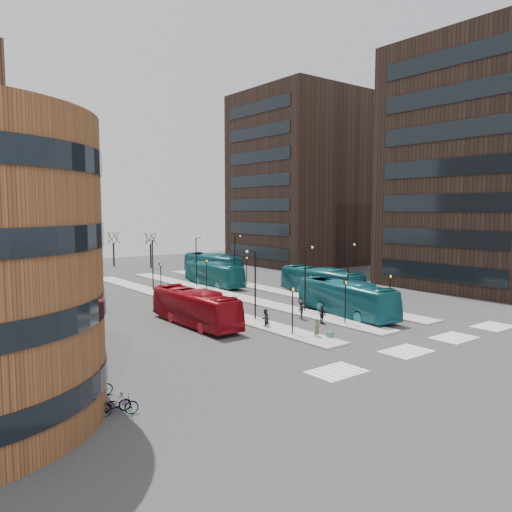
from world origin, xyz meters
TOP-DOWN VIEW (x-y plane):
  - ground at (0.00, 0.00)m, footprint 160.00×160.00m
  - island_left at (-4.00, 30.00)m, footprint 2.50×45.00m
  - island_mid at (2.00, 30.00)m, footprint 2.50×45.00m
  - island_right at (8.00, 30.00)m, footprint 2.50×45.00m
  - suitcase at (-2.75, 9.56)m, footprint 0.53×0.48m
  - red_bus at (-8.50, 19.71)m, footprint 2.61×10.92m
  - teal_bus_a at (4.52, 14.55)m, footprint 4.24×11.82m
  - teal_bus_b at (4.65, 37.12)m, footprint 3.00×11.07m
  - teal_bus_c at (10.16, 23.33)m, footprint 3.32×11.69m
  - teal_bus_d at (10.16, 45.90)m, footprint 3.34×11.62m
  - traveller at (-3.46, 10.24)m, footprint 0.59×0.41m
  - commuter_a at (-4.49, 15.26)m, footprint 0.86×0.72m
  - commuter_b at (0.28, 13.42)m, footprint 0.48×0.98m
  - commuter_c at (0.16, 15.95)m, footprint 1.12×1.32m
  - bicycle_near at (-21.00, 5.94)m, footprint 2.03×1.29m
  - bicycle_mid at (-21.00, 6.35)m, footprint 1.66×0.82m
  - bicycle_far at (-21.00, 9.00)m, footprint 1.92×1.02m
  - crosswalk_stripes at (1.75, 4.00)m, footprint 22.35×2.40m
  - tower_near at (31.98, 16.00)m, footprint 20.12×20.00m
  - tower_far at (31.98, 50.00)m, footprint 20.12×20.00m
  - sign_poles at (1.60, 23.00)m, footprint 12.45×22.12m
  - lamp_posts at (2.64, 28.00)m, footprint 14.04×20.24m
  - bare_trees at (2.67, 62.67)m, footprint 10.97×8.14m

SIDE VIEW (x-z plane):
  - ground at x=0.00m, z-range 0.00..0.00m
  - crosswalk_stripes at x=1.75m, z-range 0.00..0.01m
  - island_left at x=-4.00m, z-range 0.00..0.15m
  - island_mid at x=2.00m, z-range 0.00..0.15m
  - island_right at x=8.00m, z-range 0.00..0.15m
  - suitcase at x=-2.75m, z-range 0.00..0.55m
  - bicycle_far at x=-21.00m, z-range 0.00..0.96m
  - bicycle_mid at x=-21.00m, z-range 0.00..0.96m
  - bicycle_near at x=-21.00m, z-range 0.00..1.01m
  - traveller at x=-3.46m, z-range 0.00..1.54m
  - commuter_a at x=-4.49m, z-range 0.00..1.59m
  - commuter_b at x=0.28m, z-range 0.00..1.62m
  - commuter_c at x=0.16m, z-range 0.00..1.77m
  - red_bus at x=-8.50m, z-range 0.00..3.04m
  - teal_bus_b at x=4.65m, z-range 0.00..3.06m
  - teal_bus_d at x=10.16m, z-range 0.00..3.20m
  - teal_bus_a at x=4.52m, z-range 0.00..3.22m
  - teal_bus_c at x=10.16m, z-range 0.00..3.22m
  - sign_poles at x=1.60m, z-range 0.58..4.23m
  - bare_trees at x=2.67m, z-range -0.22..5.67m
  - lamp_posts at x=2.64m, z-range 0.52..6.64m
  - tower_near at x=31.98m, z-range 0.00..30.00m
  - tower_far at x=31.98m, z-range 0.00..30.00m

